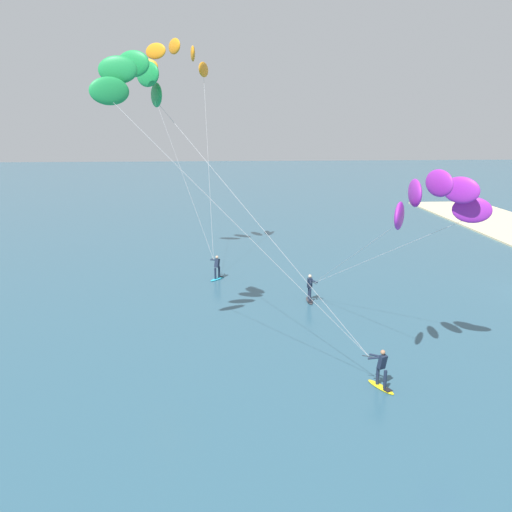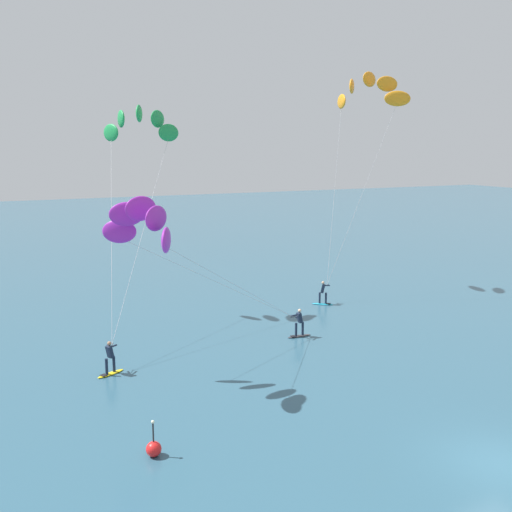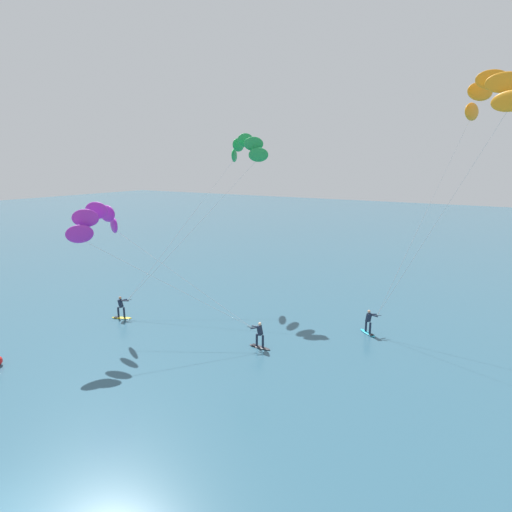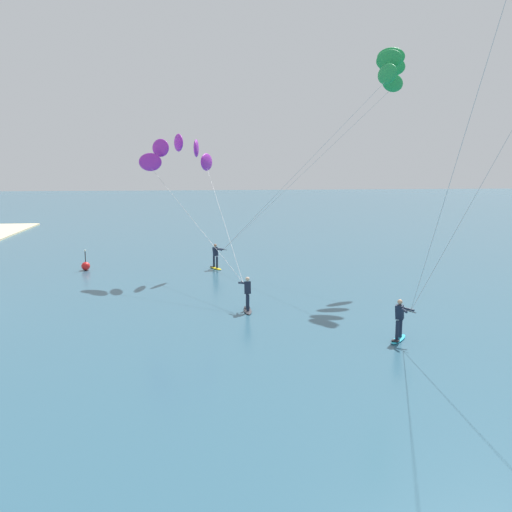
{
  "view_description": "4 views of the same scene",
  "coord_description": "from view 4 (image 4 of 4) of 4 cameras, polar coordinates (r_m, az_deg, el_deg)",
  "views": [
    {
      "loc": [
        -30.54,
        21.06,
        10.69
      ],
      "look_at": [
        -3.99,
        19.14,
        4.07
      ],
      "focal_mm": 38.27,
      "sensor_mm": 36.0,
      "label": 1
    },
    {
      "loc": [
        -16.17,
        -13.42,
        10.89
      ],
      "look_at": [
        0.05,
        19.91,
        4.14
      ],
      "focal_mm": 41.8,
      "sensor_mm": 36.0,
      "label": 2
    },
    {
      "loc": [
        12.49,
        -4.39,
        11.17
      ],
      "look_at": [
        -0.69,
        17.44,
        5.31
      ],
      "focal_mm": 28.3,
      "sensor_mm": 36.0,
      "label": 3
    },
    {
      "loc": [
        26.98,
        13.0,
        7.05
      ],
      "look_at": [
        -0.02,
        16.02,
        2.55
      ],
      "focal_mm": 39.76,
      "sensor_mm": 36.0,
      "label": 4
    }
  ],
  "objects": [
    {
      "name": "marker_buoy",
      "position": [
        39.06,
        -16.76,
        -0.96
      ],
      "size": [
        0.56,
        0.56,
        1.38
      ],
      "color": "red",
      "rests_on": "ground"
    },
    {
      "name": "kitesurfer_mid_water",
      "position": [
        35.24,
        12.5,
        17.06
      ],
      "size": [
        7.78,
        12.08,
        13.57
      ],
      "color": "yellow",
      "rests_on": "ground"
    },
    {
      "name": "kitesurfer_nearshore",
      "position": [
        35.86,
        -7.54,
        9.78
      ],
      "size": [
        12.19,
        6.06,
        8.82
      ],
      "color": "#333338",
      "rests_on": "ground"
    }
  ]
}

